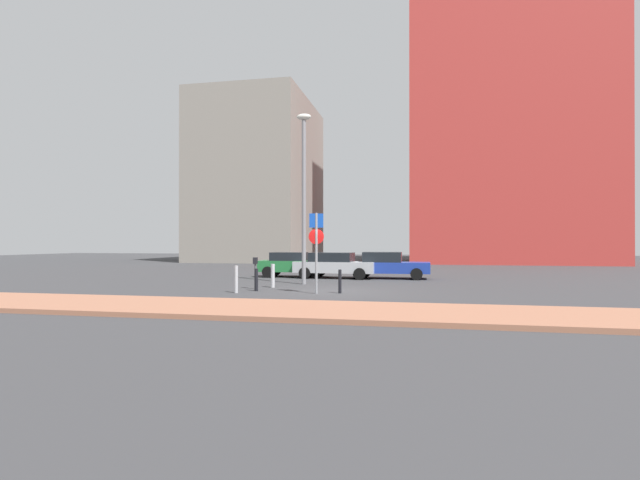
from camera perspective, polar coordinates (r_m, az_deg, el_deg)
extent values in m
plane|color=#38383A|center=(19.93, 1.65, -6.07)|extent=(120.00, 120.00, 0.00)
cube|color=#9E664C|center=(14.01, -2.75, -8.25)|extent=(40.00, 3.67, 0.14)
cube|color=#237238|center=(28.06, -3.03, -3.09)|extent=(4.06, 1.76, 0.63)
cube|color=black|center=(28.11, -3.68, -1.95)|extent=(2.01, 1.57, 0.48)
cylinder|color=black|center=(28.61, 0.03, -3.67)|extent=(0.65, 0.24, 0.64)
cylinder|color=black|center=(26.98, -0.60, -3.87)|extent=(0.65, 0.24, 0.64)
cylinder|color=black|center=(29.21, -5.27, -3.60)|extent=(0.65, 0.24, 0.64)
cylinder|color=black|center=(27.62, -6.19, -3.79)|extent=(0.65, 0.24, 0.64)
cube|color=#B7BABF|center=(27.08, 1.81, -3.21)|extent=(4.60, 1.95, 0.61)
cube|color=black|center=(27.10, 1.40, -2.03)|extent=(2.44, 1.69, 0.51)
cylinder|color=black|center=(27.62, 5.32, -3.79)|extent=(0.65, 0.26, 0.64)
cylinder|color=black|center=(25.95, 4.69, -4.01)|extent=(0.65, 0.26, 0.64)
cylinder|color=black|center=(28.30, -0.83, -3.70)|extent=(0.65, 0.26, 0.64)
cylinder|color=black|center=(26.67, -1.82, -3.91)|extent=(0.65, 0.26, 0.64)
cube|color=#1E389E|center=(27.05, 8.07, -3.23)|extent=(4.53, 1.70, 0.60)
cube|color=black|center=(27.05, 7.38, -2.01)|extent=(2.10, 1.56, 0.55)
cylinder|color=black|center=(27.86, 11.34, -3.75)|extent=(0.64, 0.22, 0.64)
cylinder|color=black|center=(26.17, 11.33, -3.98)|extent=(0.64, 0.22, 0.64)
cylinder|color=black|center=(28.05, 5.02, -3.73)|extent=(0.64, 0.22, 0.64)
cylinder|color=black|center=(26.37, 4.60, -3.96)|extent=(0.64, 0.22, 0.64)
cylinder|color=gray|center=(18.88, -0.44, -1.58)|extent=(0.10, 0.10, 3.17)
cube|color=#1447B7|center=(18.89, -0.44, 2.31)|extent=(0.54, 0.20, 0.55)
cylinder|color=red|center=(18.87, -0.44, 0.41)|extent=(0.58, 0.21, 0.60)
cylinder|color=#4C4C51|center=(20.99, -7.65, -4.29)|extent=(0.08, 0.08, 1.08)
cube|color=black|center=(20.95, -7.65, -2.43)|extent=(0.18, 0.14, 0.28)
cylinder|color=gray|center=(23.24, -1.92, 4.50)|extent=(0.20, 0.20, 7.90)
ellipsoid|color=silver|center=(23.93, -1.92, 14.33)|extent=(0.70, 0.36, 0.30)
cylinder|color=#B7B7BC|center=(21.62, -5.60, -4.22)|extent=(0.17, 0.17, 1.05)
cylinder|color=black|center=(19.12, 2.37, -4.91)|extent=(0.13, 0.13, 0.94)
cylinder|color=#B7B7BC|center=(19.51, -9.87, -4.59)|extent=(0.14, 0.14, 1.09)
cylinder|color=black|center=(20.17, -7.53, -4.68)|extent=(0.15, 0.15, 0.93)
cube|color=#BF3833|center=(53.90, 20.79, 13.85)|extent=(18.40, 14.38, 30.30)
cube|color=gray|center=(54.36, -7.12, 6.82)|extent=(11.29, 15.50, 17.45)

